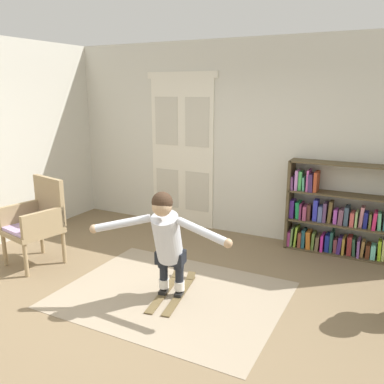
% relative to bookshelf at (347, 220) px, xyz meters
% --- Properties ---
extents(ground_plane, '(7.20, 7.20, 0.00)m').
position_rel_bookshelf_xyz_m(ground_plane, '(-1.53, -2.39, -0.49)').
color(ground_plane, '#786347').
extents(back_wall, '(6.00, 0.10, 2.90)m').
position_rel_bookshelf_xyz_m(back_wall, '(-1.53, 0.21, 0.96)').
color(back_wall, beige).
rests_on(back_wall, ground).
extents(double_door, '(1.22, 0.05, 2.45)m').
position_rel_bookshelf_xyz_m(double_door, '(-2.58, 0.16, 0.74)').
color(double_door, silver).
rests_on(double_door, ground).
extents(rug, '(2.36, 1.83, 0.01)m').
position_rel_bookshelf_xyz_m(rug, '(-1.52, -2.05, -0.49)').
color(rug, gray).
rests_on(rug, ground).
extents(bookshelf, '(1.70, 0.30, 1.25)m').
position_rel_bookshelf_xyz_m(bookshelf, '(0.00, 0.00, 0.00)').
color(bookshelf, brown).
rests_on(bookshelf, ground).
extents(wicker_chair, '(0.71, 0.71, 1.10)m').
position_rel_bookshelf_xyz_m(wicker_chair, '(-3.47, -2.07, 0.09)').
color(wicker_chair, '#9B835D').
rests_on(wicker_chair, ground).
extents(skis_pair, '(0.44, 0.97, 0.07)m').
position_rel_bookshelf_xyz_m(skis_pair, '(-1.53, -2.02, -0.47)').
color(skis_pair, brown).
rests_on(skis_pair, rug).
extents(person_skier, '(1.46, 0.68, 1.15)m').
position_rel_bookshelf_xyz_m(person_skier, '(-1.50, -2.18, 0.23)').
color(person_skier, white).
rests_on(person_skier, skis_pair).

